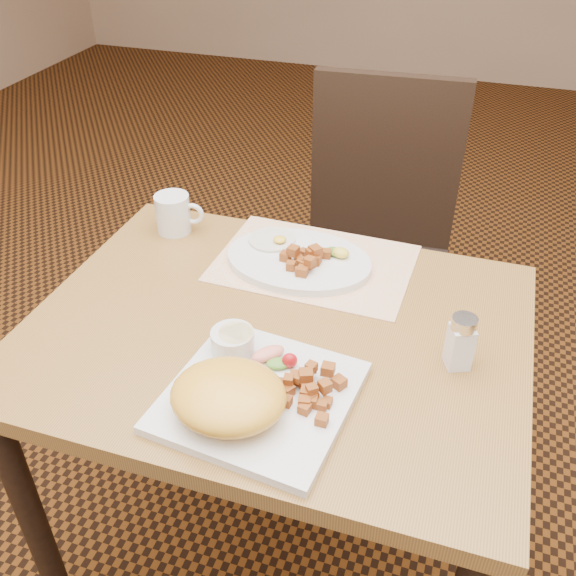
# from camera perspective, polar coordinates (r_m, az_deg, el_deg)

# --- Properties ---
(ground) EXTENTS (8.00, 8.00, 0.00)m
(ground) POSITION_cam_1_polar(r_m,az_deg,el_deg) (1.74, -0.82, -22.92)
(ground) COLOR black
(ground) RESTS_ON ground
(table) EXTENTS (0.90, 0.70, 0.75)m
(table) POSITION_cam_1_polar(r_m,az_deg,el_deg) (1.24, -1.07, -7.33)
(table) COLOR olive
(table) RESTS_ON ground
(chair_far) EXTENTS (0.45, 0.46, 0.97)m
(chair_far) POSITION_cam_1_polar(r_m,az_deg,el_deg) (1.85, 7.72, 4.45)
(chair_far) COLOR black
(chair_far) RESTS_ON ground
(placemat) EXTENTS (0.41, 0.29, 0.00)m
(placemat) POSITION_cam_1_polar(r_m,az_deg,el_deg) (1.34, 2.33, 2.23)
(placemat) COLOR white
(placemat) RESTS_ON table
(plate_square) EXTENTS (0.31, 0.31, 0.02)m
(plate_square) POSITION_cam_1_polar(r_m,az_deg,el_deg) (1.03, -2.55, -9.64)
(plate_square) COLOR silver
(plate_square) RESTS_ON table
(plate_oval) EXTENTS (0.31, 0.24, 0.02)m
(plate_oval) POSITION_cam_1_polar(r_m,az_deg,el_deg) (1.33, 0.95, 2.47)
(plate_oval) COLOR silver
(plate_oval) RESTS_ON placemat
(hollandaise_mound) EXTENTS (0.18, 0.16, 0.07)m
(hollandaise_mound) POSITION_cam_1_polar(r_m,az_deg,el_deg) (0.98, -5.40, -9.56)
(hollandaise_mound) COLOR yellow
(hollandaise_mound) RESTS_ON plate_square
(ramekin) EXTENTS (0.07, 0.07, 0.04)m
(ramekin) POSITION_cam_1_polar(r_m,az_deg,el_deg) (1.09, -4.91, -4.70)
(ramekin) COLOR silver
(ramekin) RESTS_ON plate_square
(garnish_sq) EXTENTS (0.09, 0.07, 0.03)m
(garnish_sq) POSITION_cam_1_polar(r_m,az_deg,el_deg) (1.07, -1.15, -6.17)
(garnish_sq) COLOR #387223
(garnish_sq) RESTS_ON plate_square
(fried_egg) EXTENTS (0.10, 0.10, 0.02)m
(fried_egg) POSITION_cam_1_polar(r_m,az_deg,el_deg) (1.38, -1.35, 4.33)
(fried_egg) COLOR white
(fried_egg) RESTS_ON plate_oval
(garnish_ov) EXTENTS (0.06, 0.05, 0.02)m
(garnish_ov) POSITION_cam_1_polar(r_m,az_deg,el_deg) (1.33, 4.50, 3.18)
(garnish_ov) COLOR #387223
(garnish_ov) RESTS_ON plate_oval
(salt_shaker) EXTENTS (0.06, 0.06, 0.10)m
(salt_shaker) POSITION_cam_1_polar(r_m,az_deg,el_deg) (1.10, 15.10, -4.59)
(salt_shaker) COLOR white
(salt_shaker) RESTS_ON table
(coffee_mug) EXTENTS (0.11, 0.08, 0.09)m
(coffee_mug) POSITION_cam_1_polar(r_m,az_deg,el_deg) (1.46, -10.09, 6.54)
(coffee_mug) COLOR silver
(coffee_mug) RESTS_ON table
(home_fries_sq) EXTENTS (0.11, 0.11, 0.03)m
(home_fries_sq) POSITION_cam_1_polar(r_m,az_deg,el_deg) (1.01, 1.85, -8.89)
(home_fries_sq) COLOR #A1511A
(home_fries_sq) RESTS_ON plate_square
(home_fries_ov) EXTENTS (0.10, 0.10, 0.04)m
(home_fries_ov) POSITION_cam_1_polar(r_m,az_deg,el_deg) (1.30, 1.69, 2.58)
(home_fries_ov) COLOR #A1511A
(home_fries_ov) RESTS_ON plate_oval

